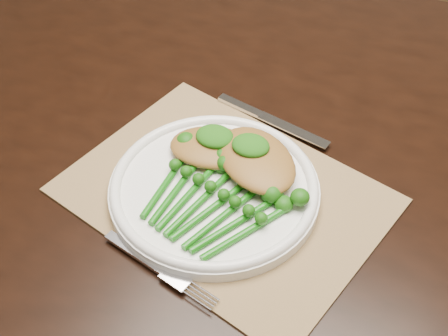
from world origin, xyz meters
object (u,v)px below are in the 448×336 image
(dining_table, at_px, (263,273))
(placemat, at_px, (225,195))
(dinner_plate, at_px, (214,188))
(broccolini_bundle, at_px, (206,205))
(chicken_fillet_left, at_px, (213,147))

(dining_table, xyz_separation_m, placemat, (-0.02, -0.15, 0.37))
(dinner_plate, bearing_deg, dining_table, 77.97)
(placemat, xyz_separation_m, broccolini_bundle, (-0.01, -0.04, 0.02))
(chicken_fillet_left, bearing_deg, dining_table, 49.26)
(dining_table, height_order, chicken_fillet_left, chicken_fillet_left)
(dining_table, bearing_deg, placemat, -97.05)
(dining_table, distance_m, dinner_plate, 0.42)
(placemat, bearing_deg, broccolini_bundle, -83.96)
(dinner_plate, distance_m, chicken_fillet_left, 0.06)
(chicken_fillet_left, bearing_deg, broccolini_bundle, -84.96)
(dinner_plate, xyz_separation_m, chicken_fillet_left, (-0.02, 0.06, 0.02))
(placemat, height_order, chicken_fillet_left, chicken_fillet_left)
(dinner_plate, bearing_deg, broccolini_bundle, -84.23)
(dinner_plate, distance_m, broccolini_bundle, 0.04)
(placemat, bearing_deg, dinner_plate, -137.73)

